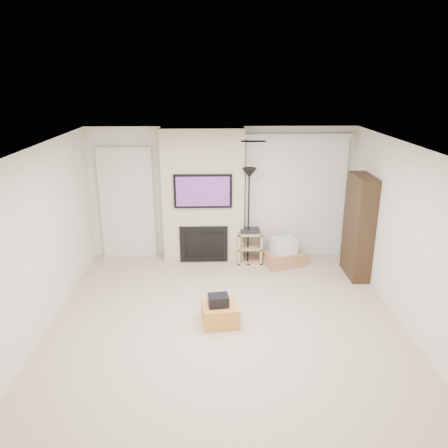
{
  "coord_description": "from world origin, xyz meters",
  "views": [
    {
      "loc": [
        -0.17,
        -5.31,
        3.35
      ],
      "look_at": [
        0.0,
        1.2,
        1.15
      ],
      "focal_mm": 35.0,
      "sensor_mm": 36.0,
      "label": 1
    }
  ],
  "objects_px": {
    "ottoman": "(220,313)",
    "av_stand": "(249,244)",
    "box_stack": "(283,254)",
    "bookshelf": "(359,227)",
    "floor_lamp": "(249,189)"
  },
  "relations": [
    {
      "from": "ottoman",
      "to": "floor_lamp",
      "type": "xyz_separation_m",
      "value": [
        0.56,
        2.12,
        1.28
      ]
    },
    {
      "from": "ottoman",
      "to": "bookshelf",
      "type": "xyz_separation_m",
      "value": [
        2.42,
        1.55,
        0.75
      ]
    },
    {
      "from": "floor_lamp",
      "to": "bookshelf",
      "type": "bearing_deg",
      "value": -16.89
    },
    {
      "from": "box_stack",
      "to": "floor_lamp",
      "type": "bearing_deg",
      "value": 175.77
    },
    {
      "from": "floor_lamp",
      "to": "av_stand",
      "type": "height_order",
      "value": "floor_lamp"
    },
    {
      "from": "box_stack",
      "to": "bookshelf",
      "type": "xyz_separation_m",
      "value": [
        1.2,
        -0.52,
        0.71
      ]
    },
    {
      "from": "ottoman",
      "to": "av_stand",
      "type": "distance_m",
      "value": 2.27
    },
    {
      "from": "floor_lamp",
      "to": "bookshelf",
      "type": "relative_size",
      "value": 1.01
    },
    {
      "from": "av_stand",
      "to": "box_stack",
      "type": "distance_m",
      "value": 0.66
    },
    {
      "from": "av_stand",
      "to": "ottoman",
      "type": "bearing_deg",
      "value": -105.27
    },
    {
      "from": "box_stack",
      "to": "bookshelf",
      "type": "relative_size",
      "value": 0.5
    },
    {
      "from": "bookshelf",
      "to": "box_stack",
      "type": "bearing_deg",
      "value": 156.69
    },
    {
      "from": "av_stand",
      "to": "bookshelf",
      "type": "relative_size",
      "value": 0.37
    },
    {
      "from": "ottoman",
      "to": "av_stand",
      "type": "xyz_separation_m",
      "value": [
        0.6,
        2.18,
        0.2
      ]
    },
    {
      "from": "av_stand",
      "to": "box_stack",
      "type": "xyz_separation_m",
      "value": [
        0.63,
        -0.11,
        -0.15
      ]
    }
  ]
}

